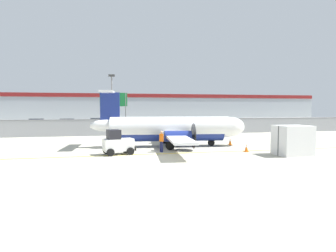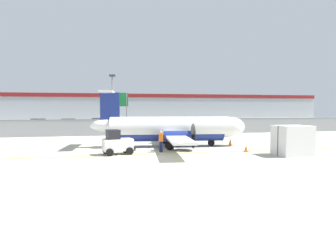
{
  "view_description": "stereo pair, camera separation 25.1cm",
  "coord_description": "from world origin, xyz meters",
  "px_view_note": "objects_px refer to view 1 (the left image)",
  "views": [
    {
      "loc": [
        -5.29,
        -20.17,
        3.52
      ],
      "look_at": [
        0.86,
        7.04,
        1.8
      ],
      "focal_mm": 32.0,
      "sensor_mm": 36.0,
      "label": 1
    },
    {
      "loc": [
        -5.04,
        -20.22,
        3.52
      ],
      "look_at": [
        0.86,
        7.04,
        1.8
      ],
      "focal_mm": 32.0,
      "sensor_mm": 36.0,
      "label": 2
    }
  ],
  "objects_px": {
    "parked_car_4": "(168,124)",
    "ground_crew_worker": "(161,140)",
    "commuter_airplane": "(173,129)",
    "cargo_container": "(293,140)",
    "traffic_cone_near_right": "(246,148)",
    "parked_car_3": "(140,124)",
    "parked_car_1": "(66,123)",
    "highway_sign": "(114,103)",
    "parked_car_2": "(97,123)",
    "parked_car_6": "(225,124)",
    "apron_light_pole": "(112,101)",
    "traffic_cone_near_left": "(230,142)",
    "parked_car_0": "(36,123)",
    "parked_car_5": "(184,121)",
    "baggage_tug": "(118,143)"
  },
  "relations": [
    {
      "from": "parked_car_4",
      "to": "ground_crew_worker",
      "type": "bearing_deg",
      "value": 71.07
    },
    {
      "from": "commuter_airplane",
      "to": "cargo_container",
      "type": "height_order",
      "value": "commuter_airplane"
    },
    {
      "from": "cargo_container",
      "to": "parked_car_4",
      "type": "height_order",
      "value": "cargo_container"
    },
    {
      "from": "traffic_cone_near_right",
      "to": "parked_car_3",
      "type": "distance_m",
      "value": 26.89
    },
    {
      "from": "parked_car_1",
      "to": "highway_sign",
      "type": "distance_m",
      "value": 13.86
    },
    {
      "from": "parked_car_2",
      "to": "parked_car_3",
      "type": "bearing_deg",
      "value": 144.52
    },
    {
      "from": "parked_car_3",
      "to": "parked_car_6",
      "type": "bearing_deg",
      "value": -2.09
    },
    {
      "from": "commuter_airplane",
      "to": "parked_car_4",
      "type": "distance_m",
      "value": 20.18
    },
    {
      "from": "commuter_airplane",
      "to": "apron_light_pole",
      "type": "bearing_deg",
      "value": 127.37
    },
    {
      "from": "traffic_cone_near_left",
      "to": "parked_car_0",
      "type": "relative_size",
      "value": 0.15
    },
    {
      "from": "parked_car_3",
      "to": "parked_car_4",
      "type": "distance_m",
      "value": 4.66
    },
    {
      "from": "parked_car_5",
      "to": "parked_car_6",
      "type": "relative_size",
      "value": 1.02
    },
    {
      "from": "traffic_cone_near_right",
      "to": "traffic_cone_near_left",
      "type": "bearing_deg",
      "value": 82.36
    },
    {
      "from": "baggage_tug",
      "to": "parked_car_6",
      "type": "bearing_deg",
      "value": 38.94
    },
    {
      "from": "highway_sign",
      "to": "baggage_tug",
      "type": "bearing_deg",
      "value": -91.61
    },
    {
      "from": "traffic_cone_near_right",
      "to": "parked_car_4",
      "type": "xyz_separation_m",
      "value": [
        -0.91,
        24.26,
        0.58
      ]
    },
    {
      "from": "parked_car_2",
      "to": "highway_sign",
      "type": "height_order",
      "value": "highway_sign"
    },
    {
      "from": "apron_light_pole",
      "to": "cargo_container",
      "type": "bearing_deg",
      "value": -50.45
    },
    {
      "from": "commuter_airplane",
      "to": "baggage_tug",
      "type": "distance_m",
      "value": 6.35
    },
    {
      "from": "parked_car_0",
      "to": "highway_sign",
      "type": "xyz_separation_m",
      "value": [
        12.16,
        -12.53,
        3.24
      ]
    },
    {
      "from": "apron_light_pole",
      "to": "highway_sign",
      "type": "bearing_deg",
      "value": 85.6
    },
    {
      "from": "ground_crew_worker",
      "to": "parked_car_5",
      "type": "distance_m",
      "value": 34.6
    },
    {
      "from": "baggage_tug",
      "to": "parked_car_2",
      "type": "xyz_separation_m",
      "value": [
        -1.88,
        31.02,
        0.04
      ]
    },
    {
      "from": "commuter_airplane",
      "to": "apron_light_pole",
      "type": "xyz_separation_m",
      "value": [
        -5.11,
        8.53,
        2.7
      ]
    },
    {
      "from": "parked_car_1",
      "to": "parked_car_2",
      "type": "xyz_separation_m",
      "value": [
        4.86,
        1.75,
        0.0
      ]
    },
    {
      "from": "cargo_container",
      "to": "parked_car_1",
      "type": "bearing_deg",
      "value": 120.15
    },
    {
      "from": "parked_car_1",
      "to": "highway_sign",
      "type": "relative_size",
      "value": 0.77
    },
    {
      "from": "highway_sign",
      "to": "parked_car_1",
      "type": "bearing_deg",
      "value": 122.51
    },
    {
      "from": "parked_car_0",
      "to": "parked_car_6",
      "type": "height_order",
      "value": "same"
    },
    {
      "from": "cargo_container",
      "to": "parked_car_2",
      "type": "distance_m",
      "value": 37.09
    },
    {
      "from": "baggage_tug",
      "to": "apron_light_pole",
      "type": "xyz_separation_m",
      "value": [
        0.06,
        12.15,
        3.45
      ]
    },
    {
      "from": "parked_car_2",
      "to": "parked_car_4",
      "type": "height_order",
      "value": "same"
    },
    {
      "from": "cargo_container",
      "to": "traffic_cone_near_right",
      "type": "xyz_separation_m",
      "value": [
        -2.57,
        2.22,
        -0.79
      ]
    },
    {
      "from": "cargo_container",
      "to": "parked_car_1",
      "type": "height_order",
      "value": "cargo_container"
    },
    {
      "from": "traffic_cone_near_left",
      "to": "parked_car_0",
      "type": "xyz_separation_m",
      "value": [
        -22.32,
        26.97,
        0.58
      ]
    },
    {
      "from": "parked_car_0",
      "to": "parked_car_3",
      "type": "bearing_deg",
      "value": 159.25
    },
    {
      "from": "highway_sign",
      "to": "traffic_cone_near_right",
      "type": "bearing_deg",
      "value": -62.97
    },
    {
      "from": "parked_car_0",
      "to": "parked_car_2",
      "type": "bearing_deg",
      "value": 179.08
    },
    {
      "from": "parked_car_1",
      "to": "parked_car_2",
      "type": "distance_m",
      "value": 5.17
    },
    {
      "from": "ground_crew_worker",
      "to": "traffic_cone_near_left",
      "type": "relative_size",
      "value": 2.66
    },
    {
      "from": "ground_crew_worker",
      "to": "cargo_container",
      "type": "relative_size",
      "value": 0.7
    },
    {
      "from": "commuter_airplane",
      "to": "apron_light_pole",
      "type": "relative_size",
      "value": 2.21
    },
    {
      "from": "apron_light_pole",
      "to": "parked_car_4",
      "type": "bearing_deg",
      "value": 50.98
    },
    {
      "from": "baggage_tug",
      "to": "commuter_airplane",
      "type": "bearing_deg",
      "value": 22.96
    },
    {
      "from": "ground_crew_worker",
      "to": "parked_car_3",
      "type": "bearing_deg",
      "value": -113.28
    },
    {
      "from": "parked_car_2",
      "to": "parked_car_6",
      "type": "distance_m",
      "value": 22.07
    },
    {
      "from": "parked_car_2",
      "to": "parked_car_4",
      "type": "xyz_separation_m",
      "value": [
        11.05,
        -7.64,
        0.0
      ]
    },
    {
      "from": "parked_car_2",
      "to": "parked_car_5",
      "type": "xyz_separation_m",
      "value": [
        16.39,
        2.24,
        0.0
      ]
    },
    {
      "from": "commuter_airplane",
      "to": "highway_sign",
      "type": "distance_m",
      "value": 15.24
    },
    {
      "from": "traffic_cone_near_left",
      "to": "parked_car_6",
      "type": "relative_size",
      "value": 0.15
    }
  ]
}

